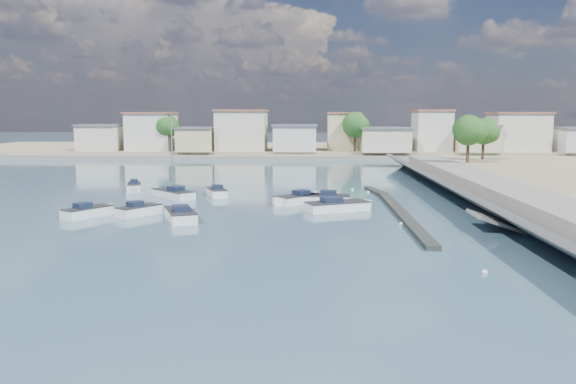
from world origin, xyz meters
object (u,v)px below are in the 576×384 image
(motorboat_d, at_px, (296,200))
(motorboat_f, at_px, (216,192))
(sailboat, at_px, (172,194))
(motorboat_c, at_px, (320,199))
(motorboat_e, at_px, (90,212))
(motorboat_a, at_px, (180,215))
(motorboat_g, at_px, (134,188))
(motorboat_b, at_px, (141,211))
(motorboat_h, at_px, (340,206))

(motorboat_d, distance_m, motorboat_f, 10.06)
(motorboat_f, bearing_deg, sailboat, -162.04)
(motorboat_d, bearing_deg, motorboat_c, 9.78)
(motorboat_e, bearing_deg, sailboat, 68.88)
(motorboat_a, xyz_separation_m, motorboat_c, (11.96, 9.13, 0.00))
(motorboat_g, xyz_separation_m, sailboat, (5.63, -5.08, 0.04))
(motorboat_e, xyz_separation_m, motorboat_f, (8.88, 12.78, -0.00))
(sailboat, bearing_deg, motorboat_d, -15.00)
(motorboat_b, bearing_deg, motorboat_d, 27.02)
(motorboat_b, relative_size, motorboat_d, 0.85)
(motorboat_a, relative_size, motorboat_d, 1.20)
(motorboat_d, height_order, motorboat_f, same)
(sailboat, bearing_deg, motorboat_b, -90.89)
(motorboat_c, height_order, motorboat_f, same)
(motorboat_h, height_order, sailboat, sailboat)
(motorboat_f, bearing_deg, motorboat_e, -124.81)
(motorboat_e, height_order, motorboat_h, same)
(motorboat_b, bearing_deg, motorboat_f, 68.46)
(motorboat_f, bearing_deg, motorboat_d, -29.86)
(motorboat_f, bearing_deg, motorboat_h, -34.45)
(motorboat_g, distance_m, sailboat, 7.59)
(motorboat_h, bearing_deg, motorboat_a, -160.43)
(motorboat_c, height_order, motorboat_h, same)
(motorboat_f, xyz_separation_m, motorboat_g, (-10.14, 3.62, 0.00))
(motorboat_g, bearing_deg, motorboat_d, -24.58)
(motorboat_d, relative_size, motorboat_e, 1.09)
(motorboat_b, relative_size, motorboat_h, 0.65)
(motorboat_d, bearing_deg, motorboat_a, -137.57)
(motorboat_c, bearing_deg, motorboat_b, -155.38)
(motorboat_f, relative_size, motorboat_g, 1.04)
(motorboat_f, bearing_deg, motorboat_b, -111.54)
(motorboat_g, bearing_deg, motorboat_h, -28.42)
(motorboat_c, distance_m, motorboat_h, 4.61)
(motorboat_f, bearing_deg, motorboat_g, 160.35)
(motorboat_a, bearing_deg, motorboat_e, 173.32)
(motorboat_b, distance_m, motorboat_e, 4.31)
(motorboat_c, xyz_separation_m, motorboat_h, (1.75, -4.26, -0.00))
(motorboat_g, relative_size, motorboat_h, 0.68)
(motorboat_e, xyz_separation_m, sailboat, (4.37, 11.32, 0.04))
(motorboat_e, bearing_deg, motorboat_c, 22.23)
(motorboat_h, relative_size, sailboat, 0.71)
(motorboat_a, relative_size, motorboat_c, 0.97)
(motorboat_c, xyz_separation_m, motorboat_f, (-11.15, 4.59, -0.00))
(motorboat_d, distance_m, motorboat_g, 20.75)
(motorboat_c, relative_size, motorboat_g, 1.37)
(motorboat_a, xyz_separation_m, motorboat_f, (0.81, 13.73, -0.00))
(motorboat_e, relative_size, motorboat_g, 1.03)
(motorboat_b, height_order, motorboat_h, same)
(motorboat_b, bearing_deg, sailboat, 89.11)
(motorboat_g, relative_size, sailboat, 0.49)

